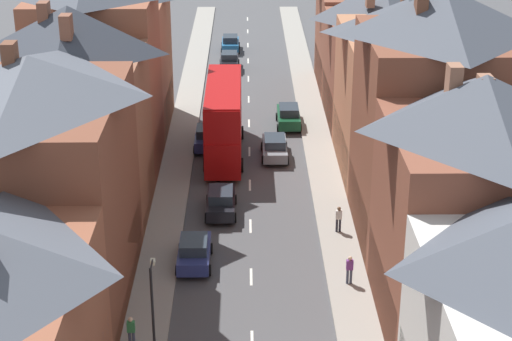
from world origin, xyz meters
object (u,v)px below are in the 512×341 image
car_parked_left_b (221,201)px  street_lamp (153,313)px  car_near_silver (207,137)px  car_near_blue (275,147)px  car_parked_left_a (194,251)px  double_decker_bus_lead (224,119)px  pedestrian_mid_left (131,331)px  car_parked_right_a (230,43)px  car_mid_black (229,61)px  pedestrian_far_left (339,218)px  pedestrian_mid_right (350,268)px  car_mid_white (289,116)px

car_parked_left_b → street_lamp: size_ratio=0.76×
car_near_silver → car_near_blue: bearing=-21.1°
car_parked_left_a → double_decker_bus_lead: bearing=85.4°
car_near_silver → car_parked_left_a: size_ratio=1.01×
pedestrian_mid_left → car_parked_right_a: bearing=85.9°
car_parked_right_a → car_mid_black: 6.53m
car_parked_right_a → pedestrian_far_left: pedestrian_far_left is taller
double_decker_bus_lead → pedestrian_mid_left: size_ratio=6.71×
car_parked_left_a → car_parked_right_a: 44.34m
car_near_blue → car_parked_left_a: 16.26m
car_near_silver → pedestrian_far_left: size_ratio=2.48×
street_lamp → car_parked_left_b: bearing=81.5°
double_decker_bus_lead → car_near_silver: size_ratio=2.70×
car_parked_left_b → pedestrian_mid_left: 14.82m
pedestrian_mid_right → car_near_silver: bearing=112.6°
car_near_blue → car_near_silver: (-4.90, 1.89, 0.04)m
car_near_blue → street_lamp: 26.23m
car_parked_right_a → car_parked_left_a: bearing=-91.7°
double_decker_bus_lead → car_mid_black: 21.97m
double_decker_bus_lead → street_lamp: size_ratio=1.96×
double_decker_bus_lead → car_mid_black: double_decker_bus_lead is taller
pedestrian_mid_right → car_parked_right_a: bearing=98.4°
car_mid_white → pedestrian_mid_left: 31.12m
car_parked_right_a → pedestrian_mid_left: 52.38m
car_parked_left_a → pedestrian_mid_right: bearing=-15.8°
car_parked_left_a → pedestrian_mid_left: size_ratio=2.44×
car_parked_left_a → pedestrian_mid_right: (8.23, -2.33, 0.21)m
car_mid_white → pedestrian_far_left: bearing=-83.6°
pedestrian_far_left → car_mid_white: bearing=96.4°
double_decker_bus_lead → car_near_silver: double_decker_bus_lead is taller
car_mid_black → car_mid_white: (4.90, -15.82, 0.01)m
car_near_blue → pedestrian_mid_left: (-7.36, -23.43, 0.23)m
car_parked_right_a → car_parked_left_b: 37.92m
car_near_blue → street_lamp: (-6.05, -25.41, 2.44)m
car_near_blue → car_parked_left_b: car_parked_left_b is taller
car_parked_right_a → pedestrian_mid_left: size_ratio=2.40×
car_near_silver → car_mid_white: bearing=36.4°
pedestrian_far_left → street_lamp: size_ratio=0.29×
car_parked_left_b → pedestrian_far_left: (6.96, -2.82, 0.20)m
double_decker_bus_lead → car_parked_left_a: 16.09m
car_parked_left_b → pedestrian_far_left: size_ratio=2.59×
car_near_blue → pedestrian_mid_right: pedestrian_mid_right is taller
car_parked_left_a → car_parked_right_a: bearing=88.3°
car_near_silver → street_lamp: (-1.15, -27.30, 2.40)m
double_decker_bus_lead → pedestrian_mid_right: double_decker_bus_lead is taller
car_near_blue → pedestrian_mid_left: pedestrian_mid_left is taller
car_near_blue → car_near_silver: car_near_silver is taller
car_mid_white → car_parked_right_a: bearing=102.4°
double_decker_bus_lead → car_near_silver: (-1.29, 1.49, -1.98)m
street_lamp → pedestrian_mid_right: bearing=38.9°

